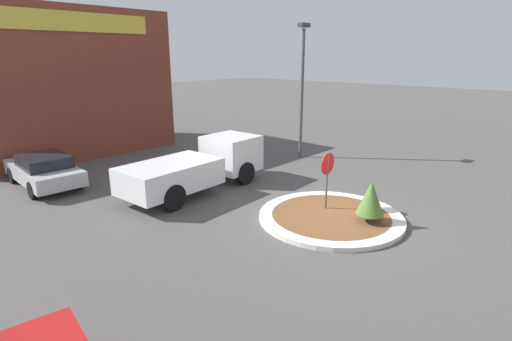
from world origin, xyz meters
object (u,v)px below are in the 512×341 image
(stop_sign, at_px, (327,171))
(light_pole, at_px, (302,82))
(parked_sedan_silver, at_px, (44,170))
(utility_truck, at_px, (199,166))

(stop_sign, height_order, light_pole, light_pole)
(stop_sign, bearing_deg, light_pole, 42.66)
(parked_sedan_silver, height_order, light_pole, light_pole)
(utility_truck, bearing_deg, stop_sign, -77.70)
(stop_sign, relative_size, utility_truck, 0.34)
(stop_sign, distance_m, utility_truck, 5.32)
(parked_sedan_silver, bearing_deg, utility_truck, -138.69)
(utility_truck, bearing_deg, light_pole, -1.18)
(stop_sign, relative_size, light_pole, 0.32)
(utility_truck, xyz_separation_m, light_pole, (7.13, 0.19, 2.95))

